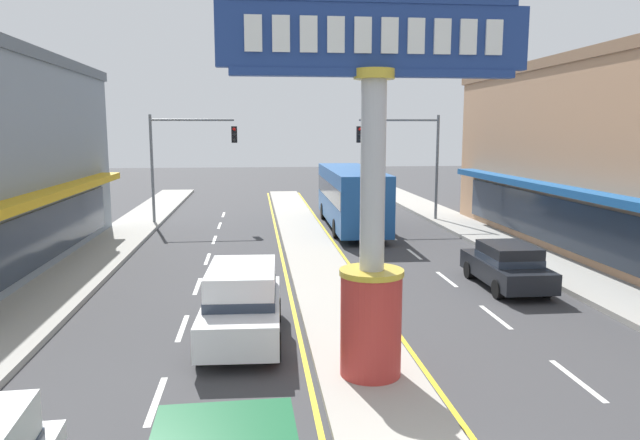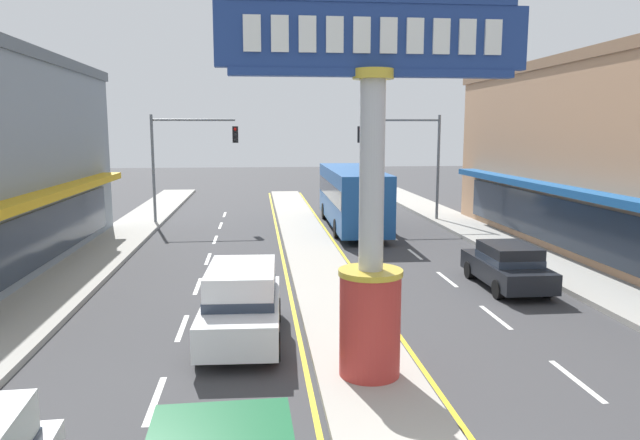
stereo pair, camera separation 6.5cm
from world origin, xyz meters
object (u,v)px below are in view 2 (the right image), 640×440
at_px(district_sign, 371,206).
at_px(bus_far_right_lane, 352,194).
at_px(suv_near_left_lane, 242,302).
at_px(traffic_light_left_side, 184,150).
at_px(sedan_near_right_lane, 507,265).
at_px(traffic_light_right_side, 409,149).

relative_size(district_sign, bus_far_right_lane, 0.70).
relative_size(district_sign, suv_near_left_lane, 1.67).
relative_size(bus_far_right_lane, suv_near_left_lane, 2.40).
bearing_deg(bus_far_right_lane, traffic_light_left_side, 166.03).
relative_size(district_sign, traffic_light_left_side, 1.26).
height_order(traffic_light_left_side, sedan_near_right_lane, traffic_light_left_side).
height_order(district_sign, bus_far_right_lane, district_sign).
bearing_deg(district_sign, suv_near_left_lane, 134.65).
bearing_deg(sedan_near_right_lane, bus_far_right_lane, 104.33).
relative_size(traffic_light_left_side, traffic_light_right_side, 1.00).
bearing_deg(district_sign, sedan_near_right_lane, 48.83).
relative_size(traffic_light_right_side, bus_far_right_lane, 0.55).
bearing_deg(traffic_light_left_side, traffic_light_right_side, -2.74).
bearing_deg(suv_near_left_lane, bus_far_right_lane, 71.92).
xyz_separation_m(traffic_light_left_side, traffic_light_right_side, (12.74, -0.61, 0.00)).
bearing_deg(bus_far_right_lane, sedan_near_right_lane, -75.67).
bearing_deg(bus_far_right_lane, traffic_light_right_side, 24.95).
relative_size(district_sign, traffic_light_right_side, 1.26).
height_order(traffic_light_right_side, sedan_near_right_lane, traffic_light_right_side).
distance_m(traffic_light_left_side, suv_near_left_lane, 19.93).
bearing_deg(sedan_near_right_lane, traffic_light_left_side, 129.35).
bearing_deg(district_sign, traffic_light_right_side, 73.52).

